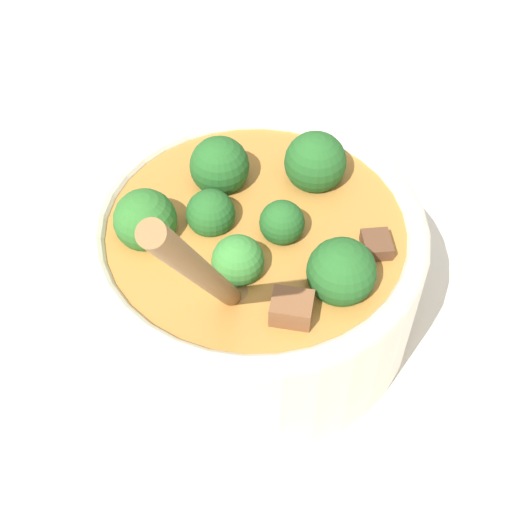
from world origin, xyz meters
TOP-DOWN VIEW (x-y plane):
  - ground_plane at (0.00, 0.00)m, footprint 4.00×4.00m
  - stew_bowl at (-0.00, -0.00)m, footprint 0.23×0.23m

SIDE VIEW (x-z plane):
  - ground_plane at x=0.00m, z-range 0.00..0.00m
  - stew_bowl at x=0.00m, z-range -0.07..0.19m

